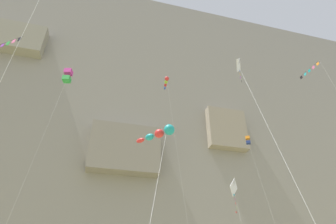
{
  "coord_description": "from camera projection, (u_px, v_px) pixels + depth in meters",
  "views": [
    {
      "loc": [
        -4.16,
        2.48,
        1.83
      ],
      "look_at": [
        1.64,
        24.97,
        16.8
      ],
      "focal_mm": 29.87,
      "sensor_mm": 36.0,
      "label": 1
    }
  ],
  "objects": [
    {
      "name": "kite_windsock_far_right",
      "position": [
        166.0,
        82.0,
        48.17
      ],
      "size": [
        3.09,
        6.78,
        32.73
      ],
      "color": "red",
      "rests_on": "ground"
    },
    {
      "name": "kite_banner_mid_right",
      "position": [
        0.0,
        49.0,
        37.15
      ],
      "size": [
        5.71,
        4.65,
        30.14
      ],
      "color": "black",
      "rests_on": "ground"
    },
    {
      "name": "kite_diamond_high_center",
      "position": [
        242.0,
        72.0,
        18.38
      ],
      "size": [
        1.87,
        6.45,
        15.68
      ],
      "color": "white",
      "rests_on": "ground"
    },
    {
      "name": "cliff_face",
      "position": [
        121.0,
        133.0,
        72.64
      ],
      "size": [
        180.0,
        32.97,
        73.05
      ],
      "color": "gray",
      "rests_on": "ground"
    },
    {
      "name": "kite_box_low_left",
      "position": [
        67.0,
        76.0,
        41.14
      ],
      "size": [
        2.66,
        5.09,
        29.69
      ],
      "color": "#CC3399",
      "rests_on": "ground"
    },
    {
      "name": "kite_windsock_mid_center",
      "position": [
        160.0,
        133.0,
        15.3
      ],
      "size": [
        2.8,
        6.79,
        9.47
      ],
      "color": "teal",
      "rests_on": "ground"
    },
    {
      "name": "kite_box_upper_mid",
      "position": [
        248.0,
        141.0,
        45.12
      ],
      "size": [
        1.01,
        4.63,
        23.13
      ],
      "color": "orange",
      "rests_on": "ground"
    },
    {
      "name": "kite_banner_upper_left",
      "position": [
        318.0,
        82.0,
        38.49
      ],
      "size": [
        1.26,
        7.26,
        28.99
      ],
      "color": "black",
      "rests_on": "ground"
    },
    {
      "name": "kite_diamond_far_left",
      "position": [
        234.0,
        189.0,
        37.41
      ],
      "size": [
        2.05,
        4.24,
        14.97
      ],
      "color": "white",
      "rests_on": "ground"
    }
  ]
}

